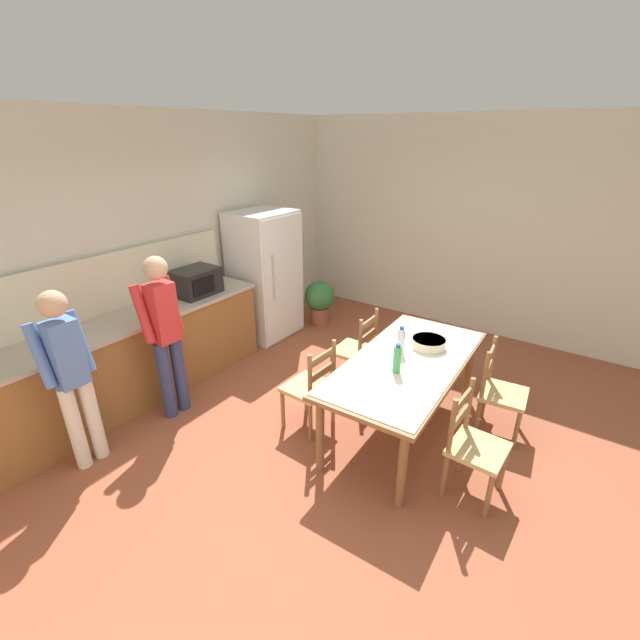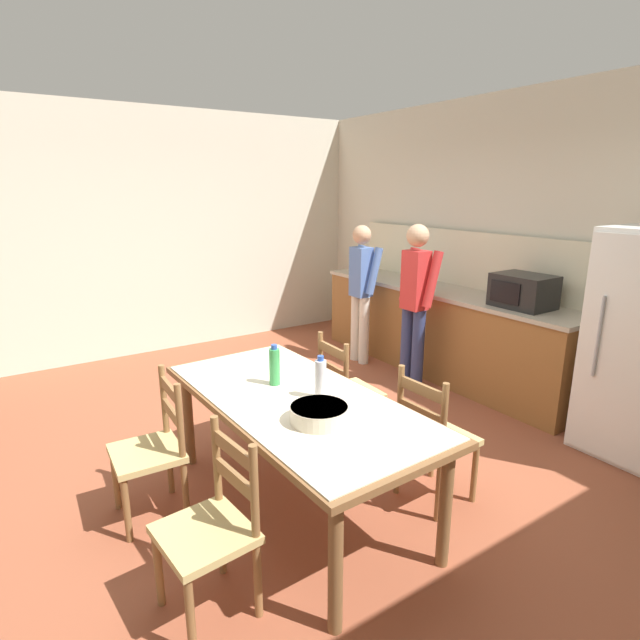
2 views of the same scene
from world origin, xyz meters
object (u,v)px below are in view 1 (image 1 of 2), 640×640
object	(u,v)px
chair_side_near_left	(474,446)
potted_plant	(320,299)
microwave	(196,282)
person_at_sink	(70,372)
bottle_near_centre	(397,359)
chair_side_far_right	(357,350)
bottle_off_centre	(401,341)
person_at_counter	(165,330)
refrigerator	(265,275)
serving_bowl	(429,342)
chair_side_far_left	(311,387)
chair_side_near_right	(500,392)
dining_table	(407,367)

from	to	relation	value
chair_side_near_left	potted_plant	world-z (taller)	chair_side_near_left
microwave	person_at_sink	xyz separation A→B (m)	(-1.72, -0.50, -0.19)
bottle_near_centre	chair_side_far_right	size ratio (longest dim) A/B	0.30
bottle_near_centre	potted_plant	size ratio (longest dim) A/B	0.40
bottle_off_centre	person_at_counter	distance (m)	2.24
refrigerator	chair_side_near_left	world-z (taller)	refrigerator
chair_side_far_right	person_at_counter	distance (m)	2.01
person_at_sink	refrigerator	bearing A→B (deg)	-80.51
potted_plant	serving_bowl	bearing A→B (deg)	-119.98
chair_side_far_left	chair_side_near_right	bearing A→B (deg)	124.66
dining_table	chair_side_near_left	distance (m)	0.91
microwave	dining_table	world-z (taller)	microwave
chair_side_near_right	person_at_sink	world-z (taller)	person_at_sink
microwave	chair_side_near_left	world-z (taller)	microwave
dining_table	bottle_near_centre	xyz separation A→B (m)	(-0.25, -0.01, 0.20)
refrigerator	bottle_near_centre	world-z (taller)	refrigerator
dining_table	bottle_off_centre	bearing A→B (deg)	51.36
serving_bowl	potted_plant	distance (m)	2.52
bottle_near_centre	chair_side_far_right	world-z (taller)	bottle_near_centre
bottle_near_centre	person_at_counter	world-z (taller)	person_at_counter
serving_bowl	potted_plant	world-z (taller)	serving_bowl
chair_side_far_left	person_at_counter	world-z (taller)	person_at_counter
chair_side_near_left	microwave	bearing A→B (deg)	89.34
chair_side_far_left	person_at_sink	distance (m)	2.03
chair_side_near_right	chair_side_near_left	size ratio (longest dim) A/B	1.00
microwave	bottle_off_centre	bearing A→B (deg)	-82.00
chair_side_near_left	potted_plant	size ratio (longest dim) A/B	1.36
chair_side_far_right	person_at_sink	xyz separation A→B (m)	(-2.39, 1.27, 0.45)
bottle_off_centre	chair_side_far_right	distance (m)	0.85
chair_side_near_left	person_at_sink	bearing A→B (deg)	121.17
microwave	bottle_off_centre	distance (m)	2.46
dining_table	chair_side_near_right	xyz separation A→B (m)	(0.47, -0.74, -0.24)
chair_side_far_left	person_at_counter	bearing A→B (deg)	-62.52
chair_side_near_right	serving_bowl	bearing A→B (deg)	94.49
person_at_counter	chair_side_near_right	bearing A→B (deg)	-150.77
chair_side_far_left	chair_side_near_left	bearing A→B (deg)	94.30
bottle_off_centre	person_at_counter	size ratio (longest dim) A/B	0.16
chair_side_far_right	person_at_counter	bearing A→B (deg)	-41.90
person_at_sink	chair_side_far_right	bearing A→B (deg)	-118.02
bottle_near_centre	person_at_sink	xyz separation A→B (m)	(-1.72, 2.05, 0.01)
chair_side_near_left	chair_side_near_right	bearing A→B (deg)	4.22
bottle_off_centre	chair_side_far_right	bearing A→B (deg)	63.39
refrigerator	chair_side_near_left	bearing A→B (deg)	-111.88
microwave	bottle_near_centre	world-z (taller)	microwave
bottle_off_centre	person_at_sink	bearing A→B (deg)	137.01
chair_side_far_right	chair_side_near_left	distance (m)	1.76
serving_bowl	chair_side_far_left	world-z (taller)	chair_side_far_left
dining_table	person_at_sink	xyz separation A→B (m)	(-1.97, 2.04, 0.21)
potted_plant	chair_side_far_left	bearing A→B (deg)	-146.78
microwave	person_at_counter	distance (m)	0.99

